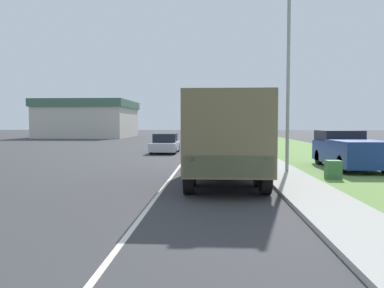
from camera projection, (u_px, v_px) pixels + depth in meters
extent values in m
plane|color=#38383A|center=(197.00, 143.00, 40.60)|extent=(180.00, 180.00, 0.00)
cube|color=silver|center=(197.00, 143.00, 40.60)|extent=(0.12, 120.00, 0.00)
cube|color=#ADAAA3|center=(239.00, 143.00, 40.36)|extent=(1.80, 120.00, 0.12)
cube|color=#6B9347|center=(280.00, 143.00, 40.13)|extent=(7.00, 120.00, 0.02)
cube|color=#606647|center=(223.00, 134.00, 15.65)|extent=(2.57, 1.88, 2.14)
cube|color=brown|center=(225.00, 132.00, 12.30)|extent=(2.57, 4.83, 2.44)
cube|color=#606647|center=(229.00, 166.00, 9.99)|extent=(2.44, 0.10, 0.60)
cube|color=red|center=(193.00, 159.00, 10.01)|extent=(0.12, 0.06, 0.12)
cube|color=red|center=(265.00, 159.00, 9.91)|extent=(0.12, 0.06, 0.12)
cylinder|color=black|center=(195.00, 160.00, 15.67)|extent=(0.30, 1.17, 1.17)
cylinder|color=black|center=(250.00, 160.00, 15.55)|extent=(0.30, 1.17, 1.17)
cylinder|color=black|center=(189.00, 174.00, 11.22)|extent=(0.30, 1.17, 1.17)
cylinder|color=black|center=(265.00, 175.00, 11.10)|extent=(0.30, 1.17, 1.17)
cylinder|color=black|center=(192.00, 169.00, 12.66)|extent=(0.30, 1.17, 1.17)
cylinder|color=black|center=(259.00, 169.00, 12.55)|extent=(0.30, 1.17, 1.17)
cube|color=#B7BABF|center=(165.00, 146.00, 27.19)|extent=(1.83, 4.07, 0.59)
cube|color=black|center=(165.00, 138.00, 27.24)|extent=(1.61, 1.83, 0.63)
cylinder|color=black|center=(157.00, 147.00, 28.54)|extent=(0.20, 0.64, 0.64)
cylinder|color=black|center=(178.00, 147.00, 28.45)|extent=(0.20, 0.64, 0.64)
cylinder|color=black|center=(151.00, 150.00, 25.94)|extent=(0.20, 0.64, 0.64)
cylinder|color=black|center=(175.00, 150.00, 25.85)|extent=(0.20, 0.64, 0.64)
cube|color=navy|center=(216.00, 139.00, 39.44)|extent=(1.74, 4.41, 0.68)
cube|color=black|center=(216.00, 132.00, 39.49)|extent=(1.54, 1.99, 0.70)
cylinder|color=black|center=(209.00, 140.00, 40.90)|extent=(0.20, 0.64, 0.64)
cylinder|color=black|center=(223.00, 140.00, 40.82)|extent=(0.20, 0.64, 0.64)
cylinder|color=black|center=(209.00, 141.00, 38.08)|extent=(0.20, 0.64, 0.64)
cylinder|color=black|center=(224.00, 141.00, 38.00)|extent=(0.20, 0.64, 0.64)
cube|color=black|center=(213.00, 135.00, 55.29)|extent=(1.73, 4.09, 0.63)
cube|color=black|center=(213.00, 130.00, 55.33)|extent=(1.53, 1.84, 0.66)
cylinder|color=black|center=(208.00, 136.00, 56.64)|extent=(0.20, 0.64, 0.64)
cylinder|color=black|center=(218.00, 136.00, 56.56)|extent=(0.20, 0.64, 0.64)
cylinder|color=black|center=(208.00, 136.00, 54.03)|extent=(0.20, 0.64, 0.64)
cylinder|color=black|center=(218.00, 136.00, 53.95)|extent=(0.20, 0.64, 0.64)
cube|color=navy|center=(349.00, 153.00, 17.37)|extent=(2.05, 5.17, 1.01)
cube|color=black|center=(339.00, 136.00, 18.83)|extent=(1.89, 2.17, 0.52)
cube|color=navy|center=(359.00, 142.00, 16.26)|extent=(2.05, 3.00, 0.12)
cylinder|color=black|center=(319.00, 157.00, 19.14)|extent=(0.24, 0.76, 0.76)
cylinder|color=black|center=(355.00, 157.00, 19.04)|extent=(0.24, 0.76, 0.76)
cylinder|color=black|center=(342.00, 164.00, 15.74)|extent=(0.24, 0.76, 0.76)
cylinder|color=gray|center=(288.00, 73.00, 15.49)|extent=(0.14, 0.14, 8.18)
cube|color=#3D7042|center=(333.00, 170.00, 14.19)|extent=(0.55, 0.45, 0.70)
cube|color=beige|center=(89.00, 123.00, 59.60)|extent=(13.13, 13.13, 4.61)
cube|color=#3D6651|center=(89.00, 105.00, 59.45)|extent=(13.65, 13.66, 1.15)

